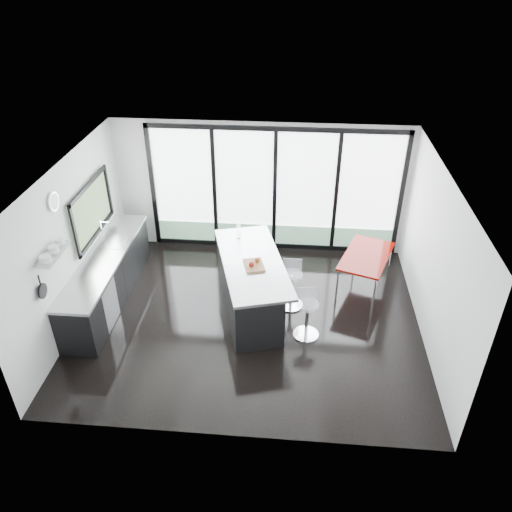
# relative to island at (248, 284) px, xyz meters

# --- Properties ---
(floor) EXTENTS (6.00, 5.00, 0.00)m
(floor) POSITION_rel_island_xyz_m (0.05, -0.35, -0.51)
(floor) COLOR black
(floor) RESTS_ON ground
(ceiling) EXTENTS (6.00, 5.00, 0.00)m
(ceiling) POSITION_rel_island_xyz_m (0.05, -0.35, 2.29)
(ceiling) COLOR white
(ceiling) RESTS_ON wall_back
(wall_back) EXTENTS (6.00, 0.09, 2.80)m
(wall_back) POSITION_rel_island_xyz_m (0.32, 2.12, 0.76)
(wall_back) COLOR silver
(wall_back) RESTS_ON ground
(wall_front) EXTENTS (6.00, 0.00, 2.80)m
(wall_front) POSITION_rel_island_xyz_m (0.05, -2.85, 0.89)
(wall_front) COLOR silver
(wall_front) RESTS_ON ground
(wall_left) EXTENTS (0.26, 5.00, 2.80)m
(wall_left) POSITION_rel_island_xyz_m (-2.92, -0.08, 1.05)
(wall_left) COLOR silver
(wall_left) RESTS_ON ground
(wall_right) EXTENTS (0.00, 5.00, 2.80)m
(wall_right) POSITION_rel_island_xyz_m (3.05, -0.35, 0.89)
(wall_right) COLOR silver
(wall_right) RESTS_ON ground
(counter_cabinets) EXTENTS (0.69, 3.24, 1.36)m
(counter_cabinets) POSITION_rel_island_xyz_m (-2.62, 0.05, -0.04)
(counter_cabinets) COLOR black
(counter_cabinets) RESTS_ON floor
(island) EXTENTS (1.66, 2.63, 1.30)m
(island) POSITION_rel_island_xyz_m (0.00, 0.00, 0.00)
(island) COLOR black
(island) RESTS_ON floor
(bar_stool_near) EXTENTS (0.51, 0.51, 0.70)m
(bar_stool_near) POSITION_rel_island_xyz_m (1.07, -0.70, -0.16)
(bar_stool_near) COLOR silver
(bar_stool_near) RESTS_ON floor
(bar_stool_far) EXTENTS (0.45, 0.45, 0.72)m
(bar_stool_far) POSITION_rel_island_xyz_m (0.78, 0.10, -0.15)
(bar_stool_far) COLOR silver
(bar_stool_far) RESTS_ON floor
(red_table) EXTENTS (1.21, 1.56, 0.74)m
(red_table) POSITION_rel_island_xyz_m (2.16, 0.81, -0.14)
(red_table) COLOR #6E0600
(red_table) RESTS_ON floor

